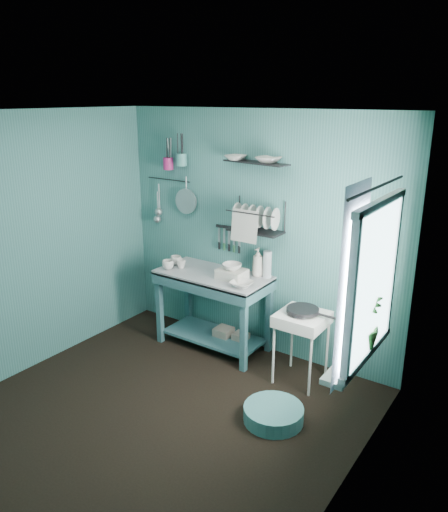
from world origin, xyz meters
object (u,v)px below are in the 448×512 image
Objects in this scene: dish_rack at (256,216)px; floor_basin at (273,414)px; water_bottle at (267,264)px; frying_pan at (303,310)px; work_counter at (213,310)px; soap_bottle at (258,262)px; mug_left at (168,265)px; utensil_cup_teal at (182,160)px; storage_tin_small at (241,342)px; wash_tub at (232,274)px; hotplate_stand at (301,348)px; mug_right at (176,260)px; storage_tin_large at (224,337)px; potted_plant at (361,322)px; mug_mid at (181,264)px; colander at (186,201)px; utensil_cup_magenta at (168,164)px.

floor_basin is (0.78, -0.95, -1.41)m from dish_rack.
frying_pan is (0.56, -0.31, -0.25)m from water_bottle.
work_counter is 3.98× the size of soap_bottle.
mug_left is at bearing -159.19° from water_bottle.
utensil_cup_teal reaches higher than work_counter.
floor_basin is at bearing -44.30° from storage_tin_small.
wash_tub is 1.00m from hotplate_stand.
floor_basin is at bearing -24.99° from mug_right.
storage_tin_large is at bearing -13.73° from utensil_cup_teal.
frying_pan is 0.65× the size of potted_plant.
wash_tub is (0.73, 0.14, 0.00)m from mug_left.
mug_left reaches higher than mug_mid.
water_bottle reaches higher than hotplate_stand.
soap_bottle is 1.36× the size of storage_tin_large.
colander reaches higher than storage_tin_large.
floor_basin is at bearing -32.06° from work_counter.
soap_bottle is at bearing 52.31° from wash_tub.
utensil_cup_magenta reaches higher than water_bottle.
utensil_cup_teal reaches higher than water_bottle.
mug_left reaches higher than storage_tin_large.
wash_tub is 1.47m from floor_basin.
potted_plant is 0.91× the size of floor_basin.
storage_tin_large is 0.43× the size of floor_basin.
mug_mid is 0.63m from wash_tub.
hotplate_stand is 2.32× the size of frying_pan.
storage_tin_large is (-0.15, 0.07, -0.78)m from wash_tub.
potted_plant is 2.30× the size of storage_tin_small.
utensil_cup_teal is (-1.64, 0.30, 1.23)m from frying_pan.
mug_left is 1.57m from frying_pan.
mug_mid is (-0.38, -0.06, 0.47)m from work_counter.
mug_left is 0.61× the size of storage_tin_small.
dish_rack is 1.08m from utensil_cup_teal.
mug_right is 0.95× the size of utensil_cup_teal.
colander reaches higher than water_bottle.
potted_plant is 1.19m from floor_basin.
work_counter is 4.25× the size of wash_tub.
utensil_cup_magenta is 0.26× the size of floor_basin.
colander is at bearing 169.12° from storage_tin_small.
utensil_cup_magenta is (-0.75, 0.21, 1.48)m from work_counter.
dish_rack reaches higher than mug_mid.
storage_tin_large is at bearing 176.12° from hotplate_stand.
utensil_cup_teal reaches higher than colander.
dish_rack is at bearing 15.60° from mug_mid.
mug_mid is at bearing 178.73° from frying_pan.
water_bottle is at bearing 150.97° from frying_pan.
mug_right is 0.41× the size of frying_pan.
frying_pan is 2.07m from utensil_cup_teal.
colander is at bearing 117.41° from mug_mid.
mug_left is 1.96m from floor_basin.
work_counter is 0.80m from water_bottle.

